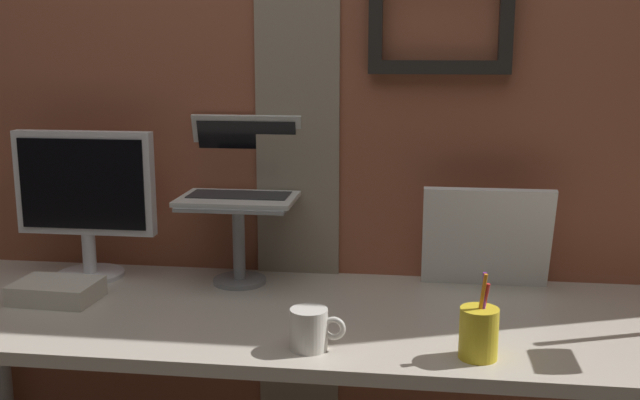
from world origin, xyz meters
TOP-DOWN VIEW (x-y plane):
  - brick_wall_back at (0.00, 0.49)m, footprint 3.05×0.15m
  - desk at (0.10, 0.11)m, footprint 2.05×0.63m
  - monitor at (-0.54, 0.30)m, footprint 0.38×0.18m
  - laptop_stand at (-0.12, 0.31)m, footprint 0.28×0.22m
  - laptop at (-0.12, 0.37)m, footprint 0.30×0.26m
  - whiteboard_panel at (0.52, 0.34)m, footprint 0.32×0.09m
  - pen_cup at (0.47, -0.11)m, footprint 0.08×0.08m
  - coffee_mug at (0.12, -0.11)m, footprint 0.12×0.08m
  - paper_clutter_stack at (-0.54, 0.11)m, footprint 0.21×0.15m

SIDE VIEW (x-z plane):
  - desk at x=0.10m, z-range 0.30..1.04m
  - paper_clutter_stack at x=-0.54m, z-range 0.74..0.79m
  - coffee_mug at x=0.12m, z-range 0.74..0.83m
  - pen_cup at x=0.47m, z-range 0.71..0.89m
  - whiteboard_panel at x=0.52m, z-range 0.74..1.01m
  - laptop_stand at x=-0.12m, z-range 0.78..1.00m
  - monitor at x=-0.54m, z-range 0.78..1.17m
  - laptop at x=-0.12m, z-range 0.92..1.13m
  - brick_wall_back at x=0.00m, z-range 0.00..2.36m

